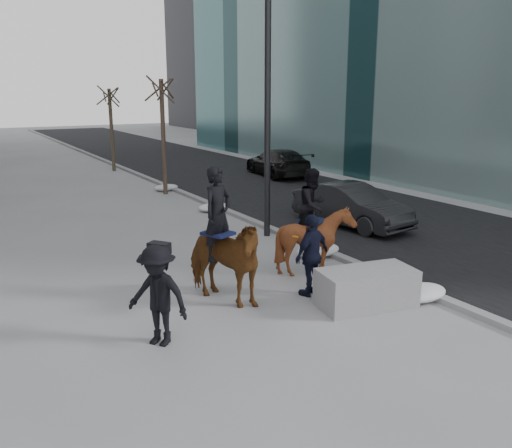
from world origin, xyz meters
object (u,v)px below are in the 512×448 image
planter (366,288)px  car_near (351,205)px  mounted_right (315,233)px  mounted_left (221,254)px

planter → car_near: bearing=52.7°
car_near → mounted_right: (-3.76, -3.17, 0.33)m
mounted_left → mounted_right: size_ratio=1.11×
mounted_left → car_near: bearing=29.5°
car_near → mounted_left: (-6.43, -3.64, 0.36)m
planter → mounted_left: (-2.41, 1.65, 0.65)m
mounted_right → mounted_left: bearing=-170.0°
mounted_right → car_near: bearing=40.1°
planter → mounted_right: size_ratio=0.77×
mounted_left → mounted_right: mounted_left is taller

